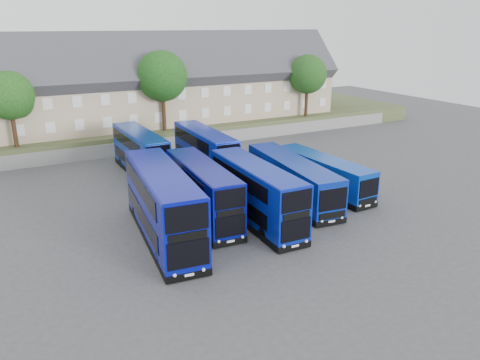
# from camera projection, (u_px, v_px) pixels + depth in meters

# --- Properties ---
(ground) EXTENTS (120.00, 120.00, 0.00)m
(ground) POSITION_uv_depth(u_px,v_px,m) (258.00, 228.00, 33.69)
(ground) COLOR #424246
(ground) RESTS_ON ground
(retaining_wall) EXTENTS (70.00, 0.40, 1.50)m
(retaining_wall) POSITION_uv_depth(u_px,v_px,m) (153.00, 145.00, 53.53)
(retaining_wall) COLOR slate
(retaining_wall) RESTS_ON ground
(earth_bank) EXTENTS (80.00, 20.00, 2.00)m
(earth_bank) POSITION_uv_depth(u_px,v_px,m) (129.00, 127.00, 61.82)
(earth_bank) COLOR #434F2C
(earth_bank) RESTS_ON ground
(terrace_row) EXTENTS (54.00, 10.40, 11.20)m
(terrace_row) POSITION_uv_depth(u_px,v_px,m) (135.00, 88.00, 56.69)
(terrace_row) COLOR tan
(terrace_row) RESTS_ON earth_bank
(dd_front_left) EXTENTS (4.01, 12.35, 4.83)m
(dd_front_left) POSITION_uv_depth(u_px,v_px,m) (163.00, 206.00, 31.28)
(dd_front_left) COLOR #070E92
(dd_front_left) RESTS_ON ground
(dd_front_mid) EXTENTS (3.12, 10.71, 4.20)m
(dd_front_mid) POSITION_uv_depth(u_px,v_px,m) (203.00, 193.00, 34.72)
(dd_front_mid) COLOR #060C7A
(dd_front_mid) RESTS_ON ground
(dd_front_right) EXTENTS (2.84, 10.97, 4.33)m
(dd_front_right) POSITION_uv_depth(u_px,v_px,m) (256.00, 195.00, 34.12)
(dd_front_right) COLOR #081D9C
(dd_front_right) RESTS_ON ground
(dd_rear_left) EXTENTS (2.61, 10.63, 4.20)m
(dd_rear_left) POSITION_uv_depth(u_px,v_px,m) (141.00, 154.00, 45.03)
(dd_rear_left) COLOR navy
(dd_rear_left) RESTS_ON ground
(dd_rear_right) EXTENTS (2.70, 10.76, 4.25)m
(dd_rear_right) POSITION_uv_depth(u_px,v_px,m) (205.00, 153.00, 45.35)
(dd_rear_right) COLOR #081D9D
(dd_rear_right) RESTS_ON ground
(coach_east_a) EXTENTS (3.84, 12.54, 3.38)m
(coach_east_a) POSITION_uv_depth(u_px,v_px,m) (292.00, 180.00, 38.79)
(coach_east_a) COLOR #082499
(coach_east_a) RESTS_ON ground
(coach_east_b) EXTENTS (2.85, 11.06, 2.99)m
(coach_east_b) POSITION_uv_depth(u_px,v_px,m) (323.00, 174.00, 40.82)
(coach_east_b) COLOR #0936A7
(coach_east_b) RESTS_ON ground
(tree_west) EXTENTS (4.80, 4.80, 7.65)m
(tree_west) POSITION_uv_depth(u_px,v_px,m) (11.00, 97.00, 46.27)
(tree_west) COLOR #382314
(tree_west) RESTS_ON earth_bank
(tree_mid) EXTENTS (5.76, 5.76, 9.18)m
(tree_mid) POSITION_uv_depth(u_px,v_px,m) (163.00, 78.00, 53.50)
(tree_mid) COLOR #382314
(tree_mid) RESTS_ON earth_bank
(tree_east) EXTENTS (5.12, 5.12, 8.16)m
(tree_east) POSITION_uv_depth(u_px,v_px,m) (308.00, 76.00, 62.21)
(tree_east) COLOR #382314
(tree_east) RESTS_ON earth_bank
(tree_far) EXTENTS (5.44, 5.44, 8.67)m
(tree_far) POSITION_uv_depth(u_px,v_px,m) (313.00, 67.00, 70.64)
(tree_far) COLOR #382314
(tree_far) RESTS_ON earth_bank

